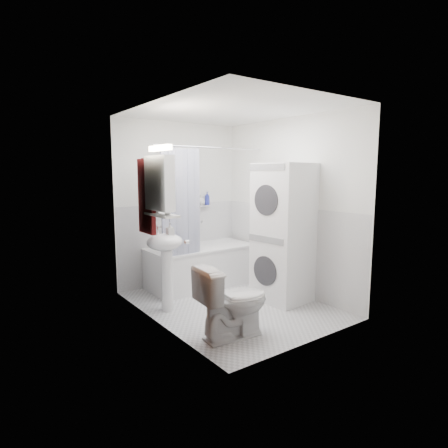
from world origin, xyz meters
TOP-DOWN VIEW (x-y plane):
  - floor at (0.00, 0.00)m, footprint 2.60×2.60m
  - room_walls at (0.00, 0.00)m, footprint 2.60×2.60m
  - wainscot at (0.00, 0.29)m, footprint 1.98×2.58m
  - door at (-0.95, -0.55)m, footprint 0.05×2.00m
  - bathtub at (0.13, 0.92)m, footprint 1.55×0.73m
  - tub_spout at (0.33, 1.25)m, footprint 0.04×0.12m
  - curtain_rod at (0.13, 0.61)m, footprint 1.73×0.02m
  - shower_curtain at (-0.35, 0.61)m, footprint 0.55×0.02m
  - sink at (-0.75, 0.29)m, footprint 0.44×0.37m
  - medicine_cabinet at (-0.90, 0.10)m, footprint 0.13×0.50m
  - shelf at (-0.89, 0.10)m, footprint 0.18×0.54m
  - shower_caddy at (0.38, 1.24)m, footprint 0.22×0.06m
  - towel at (-0.94, 0.38)m, footprint 0.07×0.37m
  - washer_dryer at (0.68, -0.24)m, footprint 0.69×0.68m
  - toilet at (-0.54, -0.75)m, footprint 0.80×0.49m
  - soap_pump at (-0.71, 0.25)m, footprint 0.08×0.17m
  - shelf_bottle at (-0.89, -0.05)m, footprint 0.07×0.18m
  - shelf_cup at (-0.89, 0.22)m, footprint 0.10×0.09m
  - shampoo_a at (0.35, 1.24)m, footprint 0.13×0.17m
  - shampoo_b at (0.47, 1.24)m, footprint 0.08×0.21m

SIDE VIEW (x-z plane):
  - floor at x=0.00m, z-range 0.00..0.00m
  - bathtub at x=0.13m, z-range 0.03..0.62m
  - toilet at x=-0.54m, z-range 0.00..0.74m
  - wainscot at x=0.00m, z-range -0.69..1.89m
  - sink at x=-0.75m, z-range 0.18..1.22m
  - washer_dryer at x=0.68m, z-range 0.00..1.79m
  - tub_spout at x=0.33m, z-range 0.89..0.93m
  - soap_pump at x=-0.71m, z-range 0.91..0.99m
  - door at x=-0.95m, z-range 0.00..2.00m
  - shower_caddy at x=0.38m, z-range 1.14..1.16m
  - shelf at x=-0.89m, z-range 1.19..1.21m
  - shampoo_b at x=0.47m, z-range 1.16..1.24m
  - shampoo_a at x=0.35m, z-range 1.16..1.29m
  - shelf_bottle at x=-0.89m, z-range 1.21..1.28m
  - shower_curtain at x=-0.35m, z-range 0.52..1.98m
  - shelf_cup at x=-0.89m, z-range 1.21..1.31m
  - towel at x=-0.94m, z-range 0.97..1.85m
  - room_walls at x=0.00m, z-range 0.19..2.79m
  - medicine_cabinet at x=-0.90m, z-range 1.21..1.92m
  - curtain_rod at x=0.13m, z-range 1.99..2.01m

